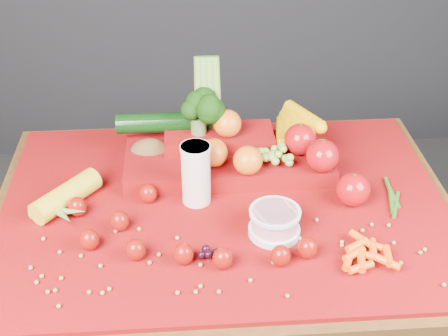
{
  "coord_description": "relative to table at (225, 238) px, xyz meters",
  "views": [
    {
      "loc": [
        -0.09,
        -1.18,
        1.65
      ],
      "look_at": [
        0.0,
        0.02,
        0.85
      ],
      "focal_mm": 50.0,
      "sensor_mm": 36.0,
      "label": 1
    }
  ],
  "objects": [
    {
      "name": "soybean_scatter",
      "position": [
        0.0,
        -0.2,
        0.11
      ],
      "size": [
        0.84,
        0.24,
        0.01
      ],
      "primitive_type": null,
      "color": "olive",
      "rests_on": "red_cloth"
    },
    {
      "name": "milk_glass",
      "position": [
        -0.07,
        0.02,
        0.19
      ],
      "size": [
        0.07,
        0.07,
        0.15
      ],
      "rotation": [
        0.0,
        0.0,
        -0.15
      ],
      "color": "beige",
      "rests_on": "red_cloth"
    },
    {
      "name": "baby_carrot_pile",
      "position": [
        0.28,
        -0.22,
        0.12
      ],
      "size": [
        0.18,
        0.17,
        0.03
      ],
      "primitive_type": null,
      "color": "#F14E08",
      "rests_on": "red_cloth"
    },
    {
      "name": "produce_mound",
      "position": [
        0.05,
        0.15,
        0.17
      ],
      "size": [
        0.6,
        0.35,
        0.27
      ],
      "color": "#770B03",
      "rests_on": "red_cloth"
    },
    {
      "name": "green_bean_pile",
      "position": [
        0.4,
        -0.01,
        0.11
      ],
      "size": [
        0.14,
        0.12,
        0.01
      ],
      "primitive_type": null,
      "color": "#285F15",
      "rests_on": "red_cloth"
    },
    {
      "name": "table",
      "position": [
        0.0,
        0.0,
        0.0
      ],
      "size": [
        1.1,
        0.8,
        0.75
      ],
      "color": "#381F0C",
      "rests_on": "ground"
    },
    {
      "name": "dark_grape_cluster",
      "position": [
        -0.05,
        -0.2,
        0.12
      ],
      "size": [
        0.06,
        0.05,
        0.03
      ],
      "primitive_type": null,
      "color": "black",
      "rests_on": "red_cloth"
    },
    {
      "name": "red_cloth",
      "position": [
        0.0,
        0.0,
        0.1
      ],
      "size": [
        1.05,
        0.75,
        0.01
      ],
      "primitive_type": "cube",
      "color": "#770B03",
      "rests_on": "table"
    },
    {
      "name": "strawberry_scatter",
      "position": [
        -0.12,
        -0.14,
        0.13
      ],
      "size": [
        0.54,
        0.28,
        0.05
      ],
      "color": "maroon",
      "rests_on": "red_cloth"
    },
    {
      "name": "potato",
      "position": [
        -0.18,
        0.19,
        0.14
      ],
      "size": [
        0.1,
        0.07,
        0.07
      ],
      "primitive_type": "ellipsoid",
      "color": "brown",
      "rests_on": "red_cloth"
    },
    {
      "name": "corn_ear",
      "position": [
        -0.38,
        -0.01,
        0.13
      ],
      "size": [
        0.25,
        0.26,
        0.06
      ],
      "rotation": [
        0.0,
        0.0,
        0.88
      ],
      "color": "gold",
      "rests_on": "red_cloth"
    },
    {
      "name": "yogurt_bowl",
      "position": [
        0.1,
        -0.12,
        0.14
      ],
      "size": [
        0.12,
        0.12,
        0.06
      ],
      "rotation": [
        0.0,
        0.0,
        0.42
      ],
      "color": "silver",
      "rests_on": "red_cloth"
    }
  ]
}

